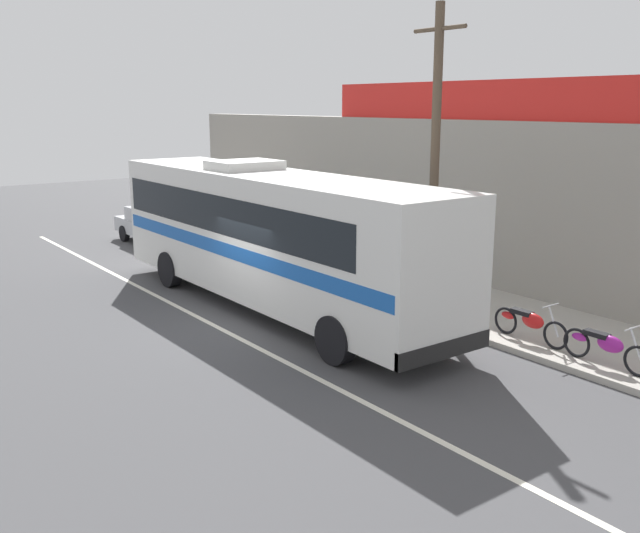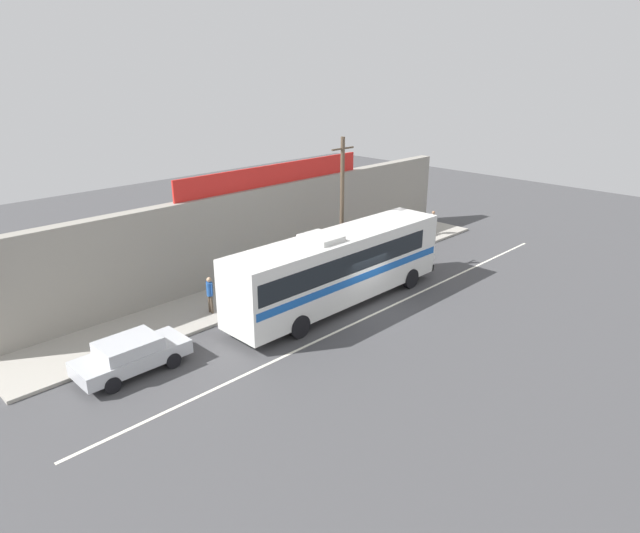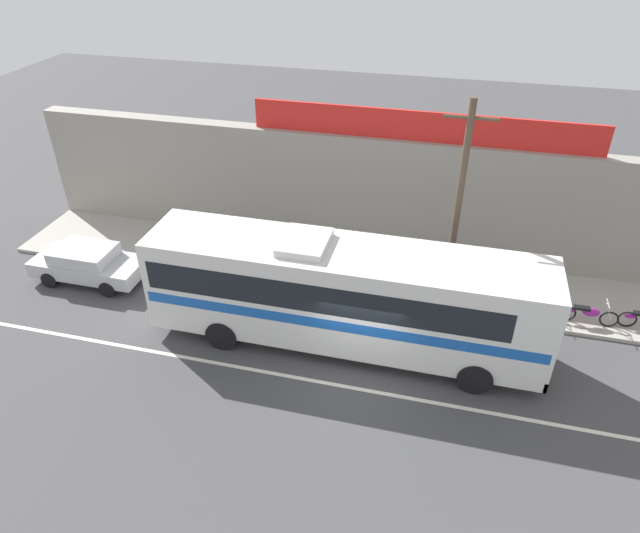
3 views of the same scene
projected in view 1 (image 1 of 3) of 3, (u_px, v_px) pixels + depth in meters
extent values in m
plane|color=#444447|center=(250.00, 323.00, 17.38)|extent=(70.00, 70.00, 0.00)
cube|color=#A8A399|center=(405.00, 288.00, 20.38)|extent=(30.00, 3.60, 0.14)
cube|color=gray|center=(460.00, 202.00, 21.11)|extent=(30.00, 0.70, 4.80)
cube|color=red|center=(484.00, 100.00, 19.89)|extent=(12.69, 0.12, 1.10)
cube|color=silver|center=(221.00, 329.00, 16.91)|extent=(30.00, 0.14, 0.01)
cube|color=silver|center=(271.00, 234.00, 18.19)|extent=(12.38, 2.49, 3.10)
cube|color=black|center=(260.00, 210.00, 18.45)|extent=(10.90, 2.51, 0.96)
cube|color=#1956B2|center=(271.00, 245.00, 18.25)|extent=(12.13, 2.50, 0.36)
cube|color=black|center=(448.00, 257.00, 13.26)|extent=(0.04, 2.24, 1.40)
cube|color=black|center=(444.00, 349.00, 13.68)|extent=(0.12, 2.49, 0.36)
cube|color=silver|center=(245.00, 165.00, 18.78)|extent=(1.40, 1.74, 0.24)
cylinder|color=black|center=(417.00, 320.00, 15.89)|extent=(1.04, 0.32, 1.04)
cylinder|color=black|center=(335.00, 340.00, 14.55)|extent=(1.04, 0.32, 1.04)
cylinder|color=black|center=(238.00, 259.00, 22.09)|extent=(1.04, 0.32, 1.04)
cylinder|color=black|center=(170.00, 269.00, 20.76)|extent=(1.04, 0.32, 1.04)
cube|color=#B7BABF|center=(157.00, 228.00, 27.12)|extent=(4.20, 1.75, 0.56)
cube|color=#B7BABF|center=(155.00, 214.00, 27.08)|extent=(2.19, 1.58, 0.48)
cube|color=black|center=(164.00, 218.00, 26.45)|extent=(0.21, 1.47, 0.34)
cylinder|color=black|center=(191.00, 238.00, 26.71)|extent=(0.62, 0.20, 0.62)
cylinder|color=black|center=(150.00, 243.00, 25.75)|extent=(0.62, 0.20, 0.62)
cylinder|color=black|center=(164.00, 229.00, 28.62)|extent=(0.62, 0.20, 0.62)
cylinder|color=black|center=(124.00, 233.00, 27.66)|extent=(0.62, 0.20, 0.62)
cylinder|color=brown|center=(435.00, 164.00, 16.94)|extent=(0.22, 0.22, 7.39)
cylinder|color=brown|center=(440.00, 29.00, 16.25)|extent=(1.60, 0.10, 0.10)
torus|color=black|center=(639.00, 361.00, 13.53)|extent=(0.62, 0.06, 0.62)
torus|color=black|center=(577.00, 343.00, 14.59)|extent=(0.62, 0.06, 0.62)
cylinder|color=silver|center=(636.00, 345.00, 13.53)|extent=(0.34, 0.04, 0.65)
cylinder|color=silver|center=(633.00, 328.00, 13.53)|extent=(0.03, 0.56, 0.03)
ellipsoid|color=#991E8C|center=(610.00, 344.00, 13.97)|extent=(0.56, 0.22, 0.34)
cube|color=black|center=(597.00, 334.00, 14.18)|extent=(0.52, 0.20, 0.10)
ellipsoid|color=#991E8C|center=(580.00, 337.00, 14.51)|extent=(0.36, 0.14, 0.16)
torus|color=black|center=(556.00, 335.00, 15.04)|extent=(0.62, 0.06, 0.62)
torus|color=black|center=(506.00, 321.00, 16.07)|extent=(0.62, 0.06, 0.62)
cylinder|color=silver|center=(553.00, 321.00, 15.03)|extent=(0.34, 0.04, 0.65)
cylinder|color=silver|center=(551.00, 306.00, 15.04)|extent=(0.03, 0.56, 0.03)
ellipsoid|color=red|center=(533.00, 321.00, 15.46)|extent=(0.56, 0.22, 0.34)
cube|color=black|center=(522.00, 312.00, 15.68)|extent=(0.52, 0.20, 0.10)
ellipsoid|color=red|center=(508.00, 315.00, 16.00)|extent=(0.36, 0.14, 0.16)
cylinder|color=brown|center=(276.00, 242.00, 24.50)|extent=(0.13, 0.13, 0.85)
cylinder|color=brown|center=(272.00, 243.00, 24.40)|extent=(0.13, 0.13, 0.85)
cylinder|color=#23519E|center=(274.00, 221.00, 24.28)|extent=(0.30, 0.30, 0.64)
sphere|color=tan|center=(274.00, 208.00, 24.18)|extent=(0.23, 0.23, 0.23)
cylinder|color=#23519E|center=(279.00, 220.00, 24.39)|extent=(0.08, 0.08, 0.59)
cylinder|color=#23519E|center=(269.00, 221.00, 24.16)|extent=(0.08, 0.08, 0.59)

